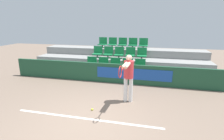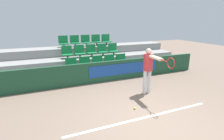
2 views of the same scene
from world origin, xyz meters
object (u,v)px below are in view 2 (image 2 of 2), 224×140
object	(u,v)px
stadium_chair_0	(72,66)
stadium_chair_13	(96,40)
stadium_chair_4	(121,61)
tennis_player	(149,67)
stadium_chair_10	(63,42)
stadium_chair_7	(91,51)
stadium_chair_8	(103,50)
stadium_chair_2	(98,63)
stadium_chair_5	(67,53)
tennis_ball	(135,108)
stadium_chair_1	(85,64)
stadium_chair_9	(113,49)
stadium_chair_6	(80,52)
stadium_chair_3	(110,62)
stadium_chair_14	(106,40)
stadium_chair_11	(75,41)
stadium_chair_12	(86,41)

from	to	relation	value
stadium_chair_0	stadium_chair_13	world-z (taller)	stadium_chair_13
stadium_chair_4	tennis_player	xyz separation A→B (m)	(-0.20, -2.54, 0.35)
stadium_chair_4	stadium_chair_10	world-z (taller)	stadium_chair_10
stadium_chair_0	stadium_chair_7	distance (m)	1.61
stadium_chair_8	stadium_chair_2	bearing A→B (deg)	-120.39
stadium_chair_0	tennis_player	bearing A→B (deg)	-49.34
stadium_chair_13	stadium_chair_5	bearing A→B (deg)	-150.39
stadium_chair_13	stadium_chair_7	bearing A→B (deg)	-120.39
stadium_chair_4	tennis_ball	world-z (taller)	stadium_chair_4
stadium_chair_1	stadium_chair_9	world-z (taller)	stadium_chair_9
stadium_chair_6	stadium_chair_7	distance (m)	0.60
stadium_chair_8	stadium_chair_4	bearing A→B (deg)	-59.61
stadium_chair_8	stadium_chair_3	bearing A→B (deg)	-90.00
stadium_chair_0	stadium_chair_9	xyz separation A→B (m)	(2.38, 1.01, 0.39)
stadium_chair_6	stadium_chair_10	world-z (taller)	stadium_chair_10
stadium_chair_14	tennis_ball	xyz separation A→B (m)	(-1.18, -5.39, -1.40)
stadium_chair_4	stadium_chair_6	world-z (taller)	stadium_chair_6
stadium_chair_0	stadium_chair_11	distance (m)	2.25
stadium_chair_0	stadium_chair_1	bearing A→B (deg)	0.00
stadium_chair_13	tennis_player	distance (m)	4.61
stadium_chair_3	tennis_ball	size ratio (longest dim) A/B	8.88
stadium_chair_1	tennis_player	size ratio (longest dim) A/B	0.36
stadium_chair_13	stadium_chair_1	bearing A→B (deg)	-120.39
stadium_chair_1	stadium_chair_5	xyz separation A→B (m)	(-0.60, 1.01, 0.39)
stadium_chair_8	stadium_chair_13	xyz separation A→B (m)	(0.00, 1.01, 0.39)
stadium_chair_0	stadium_chair_3	bearing A→B (deg)	0.00
stadium_chair_5	stadium_chair_9	bearing A→B (deg)	0.00
stadium_chair_6	stadium_chair_12	distance (m)	1.24
stadium_chair_0	stadium_chair_5	distance (m)	1.09
stadium_chair_1	stadium_chair_8	xyz separation A→B (m)	(1.19, 1.01, 0.39)
stadium_chair_9	stadium_chair_0	bearing A→B (deg)	-156.91
stadium_chair_0	tennis_ball	xyz separation A→B (m)	(1.20, -3.36, -0.62)
stadium_chair_9	stadium_chair_11	bearing A→B (deg)	150.39
stadium_chair_6	stadium_chair_14	distance (m)	2.09
stadium_chair_0	tennis_player	xyz separation A→B (m)	(2.18, -2.54, 0.35)
stadium_chair_2	stadium_chair_6	distance (m)	1.24
stadium_chair_4	stadium_chair_8	world-z (taller)	stadium_chair_8
stadium_chair_8	stadium_chair_10	size ratio (longest dim) A/B	1.00
tennis_ball	stadium_chair_13	bearing A→B (deg)	83.84
stadium_chair_8	stadium_chair_5	bearing A→B (deg)	180.00
stadium_chair_4	stadium_chair_10	bearing A→B (deg)	139.55
stadium_chair_13	stadium_chair_12	bearing A→B (deg)	180.00
stadium_chair_0	stadium_chair_11	xyz separation A→B (m)	(0.60, 2.03, 0.78)
stadium_chair_5	stadium_chair_12	bearing A→B (deg)	40.45
stadium_chair_11	stadium_chair_13	distance (m)	1.19
stadium_chair_4	stadium_chair_12	xyz separation A→B (m)	(-1.19, 2.03, 0.78)
stadium_chair_6	stadium_chair_5	bearing A→B (deg)	180.00
stadium_chair_6	tennis_player	bearing A→B (deg)	-65.94
stadium_chair_0	stadium_chair_10	xyz separation A→B (m)	(0.00, 2.03, 0.78)
stadium_chair_7	stadium_chair_9	size ratio (longest dim) A/B	1.00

